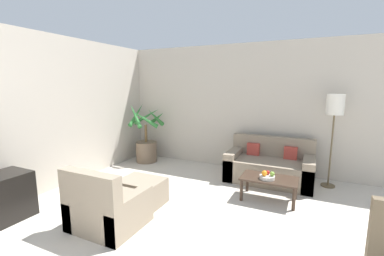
# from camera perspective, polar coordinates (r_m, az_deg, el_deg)

# --- Properties ---
(wall_back) EXTENTS (8.19, 0.06, 2.70)m
(wall_back) POSITION_cam_1_polar(r_m,az_deg,el_deg) (5.57, 17.18, 4.11)
(wall_back) COLOR #BCB2A3
(wall_back) RESTS_ON ground_plane
(wall_left) EXTENTS (0.06, 7.33, 2.70)m
(wall_left) POSITION_cam_1_polar(r_m,az_deg,el_deg) (4.88, -32.28, 2.34)
(wall_left) COLOR #BCB2A3
(wall_left) RESTS_ON ground_plane
(potted_palm) EXTENTS (0.93, 0.94, 1.42)m
(potted_palm) POSITION_cam_1_polar(r_m,az_deg,el_deg) (6.27, -10.11, -3.21)
(potted_palm) COLOR brown
(potted_palm) RESTS_ON ground_plane
(sofa_loveseat) EXTENTS (1.58, 0.86, 0.82)m
(sofa_loveseat) POSITION_cam_1_polar(r_m,az_deg,el_deg) (5.22, 16.80, -8.23)
(sofa_loveseat) COLOR gray
(sofa_loveseat) RESTS_ON ground_plane
(floor_lamp) EXTENTS (0.29, 0.29, 1.68)m
(floor_lamp) POSITION_cam_1_polar(r_m,az_deg,el_deg) (5.14, 29.15, 3.54)
(floor_lamp) COLOR brown
(floor_lamp) RESTS_ON ground_plane
(coffee_table) EXTENTS (0.87, 0.50, 0.38)m
(coffee_table) POSITION_cam_1_polar(r_m,az_deg,el_deg) (4.36, 16.76, -11.19)
(coffee_table) COLOR #38281E
(coffee_table) RESTS_ON ground_plane
(fruit_bowl) EXTENTS (0.23, 0.23, 0.06)m
(fruit_bowl) POSITION_cam_1_polar(r_m,az_deg,el_deg) (4.27, 16.36, -10.46)
(fruit_bowl) COLOR beige
(fruit_bowl) RESTS_ON coffee_table
(apple_red) EXTENTS (0.07, 0.07, 0.07)m
(apple_red) POSITION_cam_1_polar(r_m,az_deg,el_deg) (4.30, 16.46, -9.46)
(apple_red) COLOR red
(apple_red) RESTS_ON fruit_bowl
(apple_green) EXTENTS (0.07, 0.07, 0.07)m
(apple_green) POSITION_cam_1_polar(r_m,az_deg,el_deg) (4.25, 17.39, -9.69)
(apple_green) COLOR olive
(apple_green) RESTS_ON fruit_bowl
(orange_fruit) EXTENTS (0.09, 0.09, 0.09)m
(orange_fruit) POSITION_cam_1_polar(r_m,az_deg,el_deg) (4.22, 15.79, -9.65)
(orange_fruit) COLOR orange
(orange_fruit) RESTS_ON fruit_bowl
(armchair) EXTENTS (0.86, 0.76, 0.83)m
(armchair) POSITION_cam_1_polar(r_m,az_deg,el_deg) (3.65, -18.36, -16.47)
(armchair) COLOR gray
(armchair) RESTS_ON ground_plane
(ottoman) EXTENTS (0.67, 0.52, 0.40)m
(ottoman) POSITION_cam_1_polar(r_m,az_deg,el_deg) (4.19, -11.05, -13.67)
(ottoman) COLOR gray
(ottoman) RESTS_ON ground_plane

